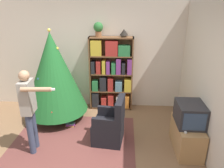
# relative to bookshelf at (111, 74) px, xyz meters

# --- Properties ---
(ground_plane) EXTENTS (14.00, 14.00, 0.00)m
(ground_plane) POSITION_rel_bookshelf_xyz_m (-0.39, -2.04, -0.90)
(ground_plane) COLOR #846042
(wall_back) EXTENTS (8.00, 0.10, 2.60)m
(wall_back) POSITION_rel_bookshelf_xyz_m (-0.39, 0.22, 0.40)
(wall_back) COLOR beige
(wall_back) RESTS_ON ground_plane
(wall_right) EXTENTS (0.10, 8.00, 2.60)m
(wall_right) POSITION_rel_bookshelf_xyz_m (1.77, -2.04, 0.40)
(wall_right) COLOR beige
(wall_right) RESTS_ON ground_plane
(area_rug) EXTENTS (2.37, 2.18, 0.01)m
(area_rug) POSITION_rel_bookshelf_xyz_m (-0.64, -1.61, -0.89)
(area_rug) COLOR brown
(area_rug) RESTS_ON ground_plane
(bookshelf) EXTENTS (1.05, 0.28, 1.81)m
(bookshelf) POSITION_rel_bookshelf_xyz_m (0.00, 0.00, 0.00)
(bookshelf) COLOR brown
(bookshelf) RESTS_ON ground_plane
(tv_stand) EXTENTS (0.43, 0.88, 0.54)m
(tv_stand) POSITION_rel_bookshelf_xyz_m (1.49, -1.59, -0.63)
(tv_stand) COLOR tan
(tv_stand) RESTS_ON ground_plane
(television) EXTENTS (0.46, 0.57, 0.39)m
(television) POSITION_rel_bookshelf_xyz_m (1.49, -1.60, -0.16)
(television) COLOR #28282D
(television) RESTS_ON tv_stand
(game_remote) EXTENTS (0.04, 0.12, 0.02)m
(game_remote) POSITION_rel_bookshelf_xyz_m (1.36, -1.86, -0.35)
(game_remote) COLOR white
(game_remote) RESTS_ON tv_stand
(christmas_tree) EXTENTS (1.43, 1.43, 2.06)m
(christmas_tree) POSITION_rel_bookshelf_xyz_m (-1.23, -0.59, 0.21)
(christmas_tree) COLOR #4C3323
(christmas_tree) RESTS_ON ground_plane
(armchair) EXTENTS (0.63, 0.62, 0.92)m
(armchair) POSITION_rel_bookshelf_xyz_m (0.07, -1.44, -0.58)
(armchair) COLOR black
(armchair) RESTS_ON ground_plane
(standing_person) EXTENTS (0.65, 0.47, 1.54)m
(standing_person) POSITION_rel_bookshelf_xyz_m (-1.30, -1.79, 0.01)
(standing_person) COLOR #38425B
(standing_person) RESTS_ON ground_plane
(potted_plant) EXTENTS (0.22, 0.22, 0.33)m
(potted_plant) POSITION_rel_bookshelf_xyz_m (-0.29, 0.01, 1.10)
(potted_plant) COLOR #935B38
(potted_plant) RESTS_ON bookshelf
(table_lamp) EXTENTS (0.20, 0.20, 0.18)m
(table_lamp) POSITION_rel_bookshelf_xyz_m (0.29, 0.01, 1.01)
(table_lamp) COLOR #473828
(table_lamp) RESTS_ON bookshelf
(book_pile_near_tree) EXTENTS (0.23, 0.18, 0.08)m
(book_pile_near_tree) POSITION_rel_bookshelf_xyz_m (-0.84, -0.94, -0.86)
(book_pile_near_tree) COLOR gold
(book_pile_near_tree) RESTS_ON ground_plane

